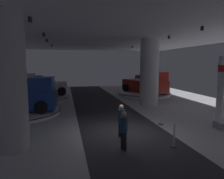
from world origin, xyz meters
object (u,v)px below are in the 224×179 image
object	(u,v)px
pickup_truck_far_left	(35,88)
pickup_truck_far_right	(146,84)
column_right	(149,73)
pickup_truck_mid_left	(20,97)
display_platform_deep_left	(36,90)
visitor_walking_near	(121,119)
display_car_deep_right	(143,82)
column_left	(11,83)
display_platform_mid_left	(16,112)
display_platform_far_left	(39,98)
display_platform_far_right	(144,94)
display_car_deep_left	(36,83)
visitor_walking_far	(124,128)
display_platform_deep_right	(143,88)

from	to	relation	value
pickup_truck_far_left	pickup_truck_far_right	world-z (taller)	pickup_truck_far_right
column_right	pickup_truck_mid_left	distance (m)	10.09
display_platform_deep_left	visitor_walking_near	bearing A→B (deg)	-71.10
pickup_truck_mid_left	display_car_deep_right	world-z (taller)	pickup_truck_mid_left
column_left	pickup_truck_far_left	distance (m)	11.57
column_left	pickup_truck_mid_left	world-z (taller)	column_left
pickup_truck_far_left	display_platform_mid_left	distance (m)	5.37
display_platform_mid_left	display_platform_far_left	bearing A→B (deg)	81.32
display_car_deep_right	pickup_truck_far_right	bearing A→B (deg)	-108.51
display_platform_far_right	display_platform_mid_left	xyz separation A→B (m)	(-11.82, -6.12, -0.04)
column_right	display_platform_far_left	world-z (taller)	column_right
column_left	display_platform_far_right	size ratio (longest dim) A/B	0.97
column_left	display_car_deep_right	distance (m)	22.02
display_platform_deep_left	display_car_deep_left	size ratio (longest dim) A/B	1.36
display_platform_mid_left	visitor_walking_far	xyz separation A→B (m)	(5.61, -7.29, 0.76)
pickup_truck_far_right	display_platform_far_right	bearing A→B (deg)	111.23
pickup_truck_far_left	display_car_deep_left	distance (m)	6.74
column_left	pickup_truck_far_left	world-z (taller)	column_left
display_platform_deep_right	visitor_walking_near	bearing A→B (deg)	-114.49
pickup_truck_far_right	column_left	bearing A→B (deg)	-131.53
display_platform_mid_left	display_platform_deep_right	size ratio (longest dim) A/B	1.03
pickup_truck_far_right	display_platform_far_left	bearing A→B (deg)	-178.00
column_left	pickup_truck_far_left	bearing A→B (deg)	93.37
display_platform_far_right	display_car_deep_left	world-z (taller)	display_car_deep_left
display_platform_far_right	display_platform_deep_left	bearing A→B (deg)	154.40
column_right	display_platform_far_right	xyz separation A→B (m)	(1.59, 5.04, -2.56)
pickup_truck_far_left	display_car_deep_right	size ratio (longest dim) A/B	1.26
column_left	visitor_walking_near	bearing A→B (deg)	3.78
display_platform_deep_right	visitor_walking_far	bearing A→B (deg)	-113.61
display_platform_deep_right	display_platform_deep_left	distance (m)	14.14
display_platform_far_right	display_platform_deep_right	bearing A→B (deg)	69.39
column_right	display_platform_far_right	bearing A→B (deg)	72.47
display_car_deep_right	display_platform_deep_right	bearing A→B (deg)	44.43
column_right	pickup_truck_far_left	bearing A→B (deg)	156.74
display_platform_far_left	display_car_deep_left	bearing A→B (deg)	99.18
display_car_deep_right	visitor_walking_far	distance (m)	20.73
column_right	visitor_walking_near	distance (m)	8.44
pickup_truck_mid_left	display_car_deep_left	world-z (taller)	pickup_truck_mid_left
display_car_deep_right	display_platform_far_right	bearing A→B (deg)	-110.48
display_platform_far_left	display_car_deep_left	xyz separation A→B (m)	(-1.05, 6.48, 0.92)
visitor_walking_near	visitor_walking_far	distance (m)	1.39
display_platform_mid_left	display_platform_deep_left	bearing A→B (deg)	91.02
pickup_truck_far_right	display_platform_deep_left	size ratio (longest dim) A/B	0.94
display_platform_far_right	display_platform_far_left	bearing A→B (deg)	-176.42
pickup_truck_far_left	visitor_walking_near	xyz separation A→B (m)	(5.30, -11.15, -0.36)
display_platform_far_left	display_car_deep_left	distance (m)	6.63
pickup_truck_far_right	visitor_walking_far	distance (m)	14.56
pickup_truck_mid_left	display_platform_deep_left	size ratio (longest dim) A/B	0.89
display_platform_far_right	display_car_deep_right	size ratio (longest dim) A/B	1.33
display_platform_far_left	pickup_truck_mid_left	xyz separation A→B (m)	(-0.51, -5.45, 1.01)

